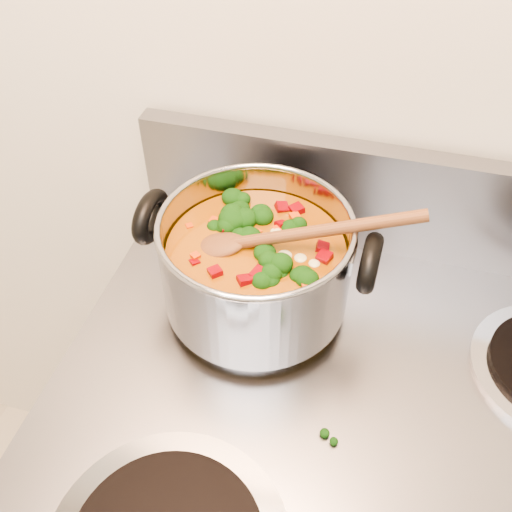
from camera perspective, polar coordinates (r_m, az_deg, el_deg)
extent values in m
cube|color=gray|center=(0.78, 15.98, 4.71)|extent=(0.76, 0.03, 0.16)
cylinder|color=#A5A5AD|center=(0.73, -0.14, -5.11)|extent=(0.19, 0.19, 0.01)
cylinder|color=black|center=(0.73, -0.15, -4.71)|extent=(0.15, 0.15, 0.01)
cylinder|color=#A1A1A8|center=(0.68, 0.00, -0.65)|extent=(0.23, 0.23, 0.12)
torus|color=#A1A1A8|center=(0.64, 0.00, 3.17)|extent=(0.23, 0.23, 0.01)
cylinder|color=#8C590C|center=(0.69, 0.00, -1.66)|extent=(0.21, 0.21, 0.09)
torus|color=black|center=(0.69, -10.45, 3.89)|extent=(0.02, 0.08, 0.08)
torus|color=black|center=(0.64, 11.34, -0.66)|extent=(0.02, 0.08, 0.08)
ellipsoid|color=black|center=(0.69, 4.63, 2.76)|extent=(0.04, 0.04, 0.03)
ellipsoid|color=black|center=(0.69, 2.75, 3.03)|extent=(0.04, 0.04, 0.03)
ellipsoid|color=black|center=(0.61, 1.75, -4.34)|extent=(0.04, 0.04, 0.03)
ellipsoid|color=black|center=(0.65, -0.58, -0.48)|extent=(0.04, 0.04, 0.03)
ellipsoid|color=black|center=(0.68, 6.72, 1.76)|extent=(0.04, 0.04, 0.03)
ellipsoid|color=black|center=(0.65, 3.49, -0.55)|extent=(0.04, 0.04, 0.03)
ellipsoid|color=black|center=(0.67, -0.05, 1.82)|extent=(0.04, 0.04, 0.03)
ellipsoid|color=black|center=(0.63, 4.81, -2.40)|extent=(0.04, 0.04, 0.03)
ellipsoid|color=black|center=(0.68, -4.45, 2.37)|extent=(0.04, 0.04, 0.03)
ellipsoid|color=black|center=(0.70, 0.51, 3.84)|extent=(0.04, 0.04, 0.03)
ellipsoid|color=black|center=(0.69, 3.60, 3.16)|extent=(0.04, 0.04, 0.03)
ellipsoid|color=maroon|center=(0.72, 4.98, 4.71)|extent=(0.01, 0.01, 0.01)
ellipsoid|color=maroon|center=(0.68, -5.41, 2.40)|extent=(0.01, 0.01, 0.01)
ellipsoid|color=maroon|center=(0.64, 1.81, -1.12)|extent=(0.01, 0.01, 0.01)
ellipsoid|color=maroon|center=(0.68, 4.39, 2.21)|extent=(0.01, 0.01, 0.01)
ellipsoid|color=maroon|center=(0.65, 4.79, -0.35)|extent=(0.01, 0.01, 0.01)
ellipsoid|color=maroon|center=(0.71, 1.76, 4.27)|extent=(0.01, 0.01, 0.01)
ellipsoid|color=maroon|center=(0.68, 6.62, 1.87)|extent=(0.01, 0.01, 0.01)
ellipsoid|color=maroon|center=(0.65, -6.49, -0.37)|extent=(0.01, 0.01, 0.01)
ellipsoid|color=maroon|center=(0.69, -4.97, 2.55)|extent=(0.01, 0.01, 0.01)
ellipsoid|color=maroon|center=(0.65, 7.22, -0.95)|extent=(0.01, 0.01, 0.01)
ellipsoid|color=maroon|center=(0.62, -4.19, -3.41)|extent=(0.01, 0.01, 0.01)
ellipsoid|color=maroon|center=(0.67, -1.04, 1.50)|extent=(0.01, 0.01, 0.01)
ellipsoid|color=maroon|center=(0.67, -1.39, 1.74)|extent=(0.01, 0.01, 0.01)
ellipsoid|color=#D23E0B|center=(0.66, 1.46, 0.58)|extent=(0.01, 0.01, 0.01)
ellipsoid|color=#D23E0B|center=(0.67, -4.30, 0.97)|extent=(0.01, 0.01, 0.01)
ellipsoid|color=#D23E0B|center=(0.69, 4.61, 2.98)|extent=(0.01, 0.01, 0.01)
ellipsoid|color=#D23E0B|center=(0.69, -2.74, 2.83)|extent=(0.01, 0.01, 0.01)
ellipsoid|color=#D23E0B|center=(0.71, 2.11, 4.72)|extent=(0.01, 0.01, 0.01)
ellipsoid|color=#D23E0B|center=(0.70, 0.66, 3.52)|extent=(0.01, 0.01, 0.01)
ellipsoid|color=#D23E0B|center=(0.70, 3.13, 3.54)|extent=(0.01, 0.01, 0.01)
ellipsoid|color=#D23E0B|center=(0.65, 5.64, -0.59)|extent=(0.01, 0.01, 0.01)
ellipsoid|color=#D23E0B|center=(0.64, 1.31, -1.20)|extent=(0.01, 0.01, 0.01)
ellipsoid|color=#D23E0B|center=(0.69, 5.12, 2.45)|extent=(0.01, 0.01, 0.01)
ellipsoid|color=beige|center=(0.66, 3.33, 0.33)|extent=(0.02, 0.02, 0.01)
ellipsoid|color=beige|center=(0.72, 2.16, 4.86)|extent=(0.02, 0.02, 0.01)
ellipsoid|color=beige|center=(0.62, 3.58, -3.43)|extent=(0.02, 0.02, 0.01)
ellipsoid|color=beige|center=(0.62, 5.63, -2.92)|extent=(0.02, 0.02, 0.01)
ellipsoid|color=beige|center=(0.64, -1.33, -1.55)|extent=(0.02, 0.02, 0.01)
ellipsoid|color=brown|center=(0.67, -3.85, 1.00)|extent=(0.08, 0.05, 0.04)
cylinder|color=brown|center=(0.64, 6.25, 2.47)|extent=(0.23, 0.06, 0.08)
ellipsoid|color=black|center=(0.80, 8.65, -0.55)|extent=(0.01, 0.01, 0.01)
ellipsoid|color=black|center=(0.67, -6.71, -12.97)|extent=(0.01, 0.01, 0.01)
ellipsoid|color=black|center=(0.83, 2.65, 2.12)|extent=(0.01, 0.01, 0.01)
ellipsoid|color=black|center=(0.69, -10.53, -10.70)|extent=(0.01, 0.01, 0.01)
ellipsoid|color=black|center=(0.74, 12.30, -5.75)|extent=(0.01, 0.01, 0.01)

